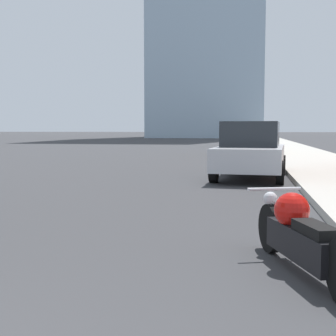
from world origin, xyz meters
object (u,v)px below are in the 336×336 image
Objects in this scene: parked_car_blue at (249,136)px; parked_car_yellow at (248,140)px; parked_car_silver at (251,151)px; motorcycle at (299,235)px.

parked_car_yellow is at bearing -95.06° from parked_car_blue.
parked_car_silver is 23.93m from parked_car_blue.
parked_car_yellow is 0.92× the size of parked_car_blue.
motorcycle is 32.78m from parked_car_blue.
parked_car_blue is (0.14, 11.26, 0.03)m from parked_car_yellow.
motorcycle is 0.51× the size of parked_car_silver.
parked_car_silver is 1.05× the size of parked_car_yellow.
parked_car_silver is (-0.42, 8.85, 0.42)m from motorcycle.
parked_car_yellow is (-0.08, 12.66, 0.02)m from parked_car_silver.
motorcycle is at bearing -82.15° from parked_car_silver.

